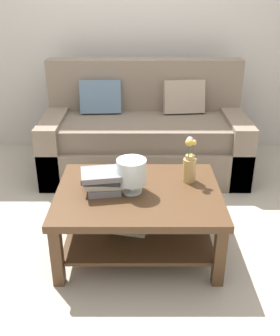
% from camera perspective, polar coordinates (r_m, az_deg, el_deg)
% --- Properties ---
extents(ground_plane, '(10.00, 10.00, 0.00)m').
position_cam_1_polar(ground_plane, '(3.20, -0.44, -7.35)').
color(ground_plane, '#ADA393').
extents(back_wall, '(6.40, 0.12, 2.70)m').
position_cam_1_polar(back_wall, '(4.36, -0.24, 20.32)').
color(back_wall, '#BCB7B2').
rests_on(back_wall, ground).
extents(couch, '(1.93, 0.90, 1.06)m').
position_cam_1_polar(couch, '(3.88, 0.91, 4.72)').
color(couch, '#7A6B5B').
rests_on(couch, ground).
extents(coffee_table, '(1.11, 0.86, 0.46)m').
position_cam_1_polar(coffee_table, '(2.71, -0.13, -5.81)').
color(coffee_table, '#4C331E').
rests_on(coffee_table, ground).
extents(book_stack_main, '(0.30, 0.26, 0.15)m').
position_cam_1_polar(book_stack_main, '(2.62, -5.23, -1.80)').
color(book_stack_main, slate).
rests_on(book_stack_main, coffee_table).
extents(glass_hurricane_vase, '(0.20, 0.20, 0.23)m').
position_cam_1_polar(glass_hurricane_vase, '(2.57, -1.01, -0.65)').
color(glass_hurricane_vase, silver).
rests_on(glass_hurricane_vase, coffee_table).
extents(flower_pitcher, '(0.09, 0.10, 0.33)m').
position_cam_1_polar(flower_pitcher, '(2.74, 7.46, 0.51)').
color(flower_pitcher, tan).
rests_on(flower_pitcher, coffee_table).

